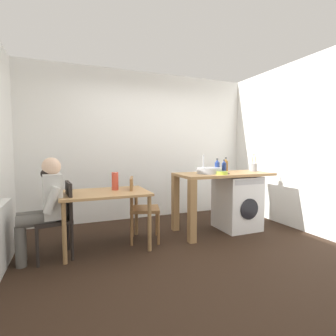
# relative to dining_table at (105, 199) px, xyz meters

# --- Properties ---
(ground_plane) EXTENTS (5.46, 5.46, 0.00)m
(ground_plane) POSITION_rel_dining_table_xyz_m (0.88, -0.47, -0.64)
(ground_plane) COLOR black
(wall_back) EXTENTS (4.60, 0.10, 2.70)m
(wall_back) POSITION_rel_dining_table_xyz_m (0.88, 1.28, 0.71)
(wall_back) COLOR white
(wall_back) RESTS_ON ground_plane
(wall_counter_side) EXTENTS (0.10, 3.80, 2.70)m
(wall_counter_side) POSITION_rel_dining_table_xyz_m (3.03, -0.47, 0.71)
(wall_counter_side) COLOR white
(wall_counter_side) RESTS_ON ground_plane
(radiator) EXTENTS (0.10, 0.80, 0.70)m
(radiator) POSITION_rel_dining_table_xyz_m (-1.14, -0.17, -0.29)
(radiator) COLOR white
(radiator) RESTS_ON ground_plane
(dining_table) EXTENTS (1.10, 0.76, 0.74)m
(dining_table) POSITION_rel_dining_table_xyz_m (0.00, 0.00, 0.00)
(dining_table) COLOR tan
(dining_table) RESTS_ON ground_plane
(chair_person_seat) EXTENTS (0.44, 0.44, 0.90)m
(chair_person_seat) POSITION_rel_dining_table_xyz_m (-0.55, -0.09, -0.14)
(chair_person_seat) COLOR black
(chair_person_seat) RESTS_ON ground_plane
(chair_opposite) EXTENTS (0.49, 0.49, 0.90)m
(chair_opposite) POSITION_rel_dining_table_xyz_m (0.48, 0.07, -0.14)
(chair_opposite) COLOR olive
(chair_opposite) RESTS_ON ground_plane
(seated_person) EXTENTS (0.52, 0.53, 1.20)m
(seated_person) POSITION_rel_dining_table_xyz_m (-0.71, -0.11, 0.03)
(seated_person) COLOR #595651
(seated_person) RESTS_ON ground_plane
(kitchen_counter) EXTENTS (1.50, 0.68, 0.92)m
(kitchen_counter) POSITION_rel_dining_table_xyz_m (1.62, 0.02, 0.12)
(kitchen_counter) COLOR tan
(kitchen_counter) RESTS_ON ground_plane
(washing_machine) EXTENTS (0.60, 0.61, 0.86)m
(washing_machine) POSITION_rel_dining_table_xyz_m (2.09, 0.01, -0.21)
(washing_machine) COLOR white
(washing_machine) RESTS_ON ground_plane
(sink_basin) EXTENTS (0.38, 0.38, 0.09)m
(sink_basin) POSITION_rel_dining_table_xyz_m (1.57, 0.02, 0.32)
(sink_basin) COLOR #9EA0A5
(sink_basin) RESTS_ON kitchen_counter
(tap) EXTENTS (0.02, 0.02, 0.28)m
(tap) POSITION_rel_dining_table_xyz_m (1.57, 0.20, 0.42)
(tap) COLOR #B2B2B7
(tap) RESTS_ON kitchen_counter
(bottle_tall_green) EXTENTS (0.08, 0.08, 0.22)m
(bottle_tall_green) POSITION_rel_dining_table_xyz_m (1.77, 0.11, 0.38)
(bottle_tall_green) COLOR navy
(bottle_tall_green) RESTS_ON kitchen_counter
(bottle_squat_brown) EXTENTS (0.07, 0.07, 0.20)m
(bottle_squat_brown) POSITION_rel_dining_table_xyz_m (1.91, 0.12, 0.37)
(bottle_squat_brown) COLOR navy
(bottle_squat_brown) RESTS_ON kitchen_counter
(bottle_clear_small) EXTENTS (0.07, 0.07, 0.23)m
(bottle_clear_small) POSITION_rel_dining_table_xyz_m (2.02, 0.23, 0.38)
(bottle_clear_small) COLOR brown
(bottle_clear_small) RESTS_ON kitchen_counter
(mixing_bowl) EXTENTS (0.17, 0.17, 0.05)m
(mixing_bowl) POSITION_rel_dining_table_xyz_m (1.67, -0.18, 0.30)
(mixing_bowl) COLOR #A8C63D
(mixing_bowl) RESTS_ON kitchen_counter
(utensil_crock) EXTENTS (0.11, 0.11, 0.30)m
(utensil_crock) POSITION_rel_dining_table_xyz_m (2.46, 0.07, 0.35)
(utensil_crock) COLOR gray
(utensil_crock) RESTS_ON kitchen_counter
(vase) EXTENTS (0.09, 0.09, 0.24)m
(vase) POSITION_rel_dining_table_xyz_m (0.15, 0.10, 0.22)
(vase) COLOR #D84C38
(vase) RESTS_ON dining_table
(scissors) EXTENTS (0.15, 0.06, 0.01)m
(scissors) POSITION_rel_dining_table_xyz_m (1.78, -0.08, 0.28)
(scissors) COLOR #B2B2B7
(scissors) RESTS_ON kitchen_counter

